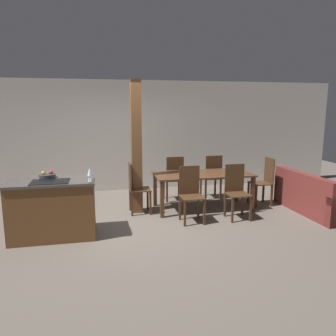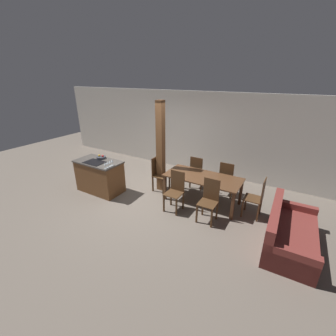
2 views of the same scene
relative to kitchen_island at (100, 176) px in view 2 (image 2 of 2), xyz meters
The scene contains 17 objects.
ground_plane 1.49m from the kitchen_island, 13.08° to the left, with size 16.00×16.00×0.00m, color #665B51.
wall_back 3.31m from the kitchen_island, 64.39° to the left, with size 11.20×0.08×2.70m.
kitchen_island is the anchor object (origin of this frame).
fruit_bowl 0.55m from the kitchen_island, 111.71° to the left, with size 0.26×0.26×0.11m.
wine_glass_near 0.89m from the kitchen_island, 26.17° to the right, with size 0.07×0.07×0.16m.
wine_glass_middle 0.86m from the kitchen_island, 19.48° to the right, with size 0.07×0.07×0.16m.
wine_glass_far 0.85m from the kitchen_island, 12.20° to the right, with size 0.07×0.07×0.16m.
wine_glass_end 0.84m from the kitchen_island, ahead, with size 0.07×0.07×0.16m.
dining_table 2.94m from the kitchen_island, 18.41° to the left, with size 1.96×0.90×0.74m.
dining_chair_near_left 2.36m from the kitchen_island, ahead, with size 0.40×0.40×1.00m.
dining_chair_near_right 3.24m from the kitchen_island, ahead, with size 0.40×0.40×1.00m.
dining_chair_far_left 2.84m from the kitchen_island, 34.27° to the left, with size 0.40×0.40×1.00m.
dining_chair_far_right 3.60m from the kitchen_island, 26.33° to the left, with size 0.40×0.40×1.00m.
dining_chair_head_end 1.70m from the kitchen_island, 33.04° to the left, with size 0.40×0.40×1.00m.
dining_chair_foot_end 4.25m from the kitchen_island, 12.61° to the left, with size 0.40×0.40×1.00m.
couch 4.92m from the kitchen_island, ahead, with size 0.90×1.79×0.80m.
timber_post 1.95m from the kitchen_island, 34.28° to the left, with size 0.19×0.19×2.57m.
Camera 2 is at (3.32, -4.38, 3.15)m, focal length 24.00 mm.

